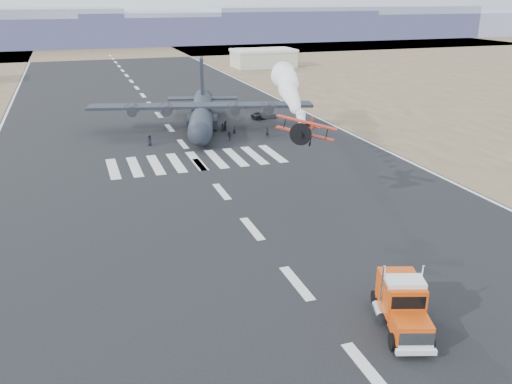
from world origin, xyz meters
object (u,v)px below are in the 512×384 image
support_vehicle (264,115)px  crew_b (223,128)px  crew_g (234,131)px  transport_aircraft (202,112)px  crew_e (149,140)px  crew_a (267,132)px  semi_truck (402,303)px  hangar_right (263,58)px  crew_d (203,129)px  crew_f (192,129)px  crew_h (226,126)px  crew_c (229,135)px  aerobatic_biplane (307,129)px

support_vehicle → crew_b: crew_b is taller
crew_g → transport_aircraft: bearing=102.9°
transport_aircraft → crew_e: size_ratio=22.63×
crew_a → crew_b: (-6.19, 6.17, -0.06)m
semi_truck → crew_g: semi_truck is taller
transport_aircraft → hangar_right: bearing=77.8°
crew_a → crew_e: (-19.94, 1.11, 0.03)m
crew_b → crew_d: size_ratio=0.97×
crew_g → crew_a: bearing=-48.5°
crew_a → crew_f: size_ratio=0.93×
semi_truck → support_vehicle: size_ratio=1.75×
crew_a → crew_h: 8.69m
crew_a → crew_b: crew_a is taller
crew_c → crew_d: bearing=159.4°
crew_b → crew_g: bearing=-50.1°
support_vehicle → crew_f: crew_f is taller
hangar_right → semi_truck: bearing=-105.7°
crew_f → aerobatic_biplane: bearing=169.7°
aerobatic_biplane → crew_g: aerobatic_biplane is taller
crew_c → crew_h: (1.27, 6.81, 0.02)m
crew_a → crew_c: size_ratio=0.95×
semi_truck → crew_f: 62.18m
crew_a → aerobatic_biplane: bearing=-68.9°
hangar_right → support_vehicle: 80.71m
aerobatic_biplane → crew_e: (-12.94, 32.89, -8.25)m
support_vehicle → transport_aircraft: bearing=97.4°
support_vehicle → crew_h: (-9.94, -7.40, 0.19)m
hangar_right → crew_d: (-41.09, -83.71, -2.20)m
aerobatic_biplane → crew_h: aerobatic_biplane is taller
transport_aircraft → crew_e: bearing=-125.1°
semi_truck → crew_c: semi_truck is taller
support_vehicle → semi_truck: bearing=160.5°
transport_aircraft → crew_e: (-10.99, -9.31, -2.09)m
semi_truck → crew_c: (3.10, 56.02, -1.05)m
crew_e → crew_h: crew_h is taller
semi_truck → crew_g: (4.96, 59.28, -1.13)m
aerobatic_biplane → crew_e: aerobatic_biplane is taller
support_vehicle → crew_g: bearing=131.5°
crew_g → crew_h: bearing=83.3°
transport_aircraft → crew_g: 8.57m
crew_e → semi_truck: bearing=147.7°
semi_truck → crew_f: bearing=109.9°
hangar_right → crew_b: 92.02m
crew_a → crew_e: crew_e is taller
aerobatic_biplane → crew_b: 38.86m
crew_c → crew_g: size_ratio=1.09×
crew_b → crew_g: crew_g is taller
crew_a → crew_f: crew_f is taller
semi_truck → crew_e: 58.12m
crew_b → support_vehicle: bearing=54.1°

